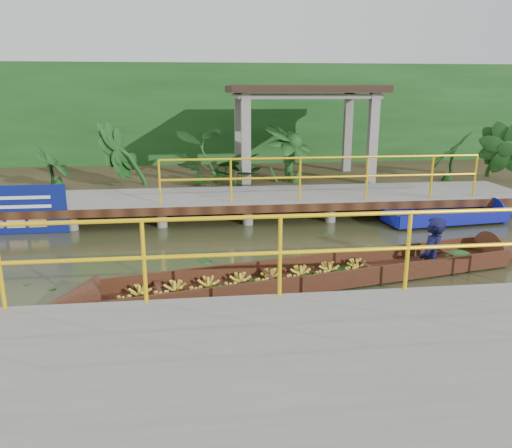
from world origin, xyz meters
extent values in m
plane|color=#2C2F17|center=(0.00, 0.00, 0.00)|extent=(80.00, 80.00, 0.00)
cube|color=#302918|center=(0.00, 7.50, 0.23)|extent=(30.00, 8.00, 0.45)
cube|color=slate|center=(0.00, 3.50, 0.50)|extent=(16.00, 2.00, 0.15)
cube|color=black|center=(0.00, 2.50, 0.42)|extent=(16.00, 0.12, 0.18)
cylinder|color=yellow|center=(2.75, 2.55, 1.57)|extent=(7.50, 0.05, 0.05)
cylinder|color=yellow|center=(2.75, 2.55, 1.12)|extent=(7.50, 0.05, 0.05)
cylinder|color=yellow|center=(2.75, 2.55, 1.07)|extent=(0.05, 0.05, 1.00)
cylinder|color=slate|center=(-4.00, 2.70, 0.22)|extent=(0.24, 0.24, 0.55)
cylinder|color=slate|center=(-4.00, 4.30, 0.22)|extent=(0.24, 0.24, 0.55)
cylinder|color=slate|center=(-2.00, 2.70, 0.22)|extent=(0.24, 0.24, 0.55)
cylinder|color=slate|center=(-2.00, 4.30, 0.22)|extent=(0.24, 0.24, 0.55)
cylinder|color=slate|center=(0.00, 2.70, 0.22)|extent=(0.24, 0.24, 0.55)
cylinder|color=slate|center=(0.00, 4.30, 0.22)|extent=(0.24, 0.24, 0.55)
cylinder|color=slate|center=(2.00, 2.70, 0.22)|extent=(0.24, 0.24, 0.55)
cylinder|color=slate|center=(2.00, 4.30, 0.22)|extent=(0.24, 0.24, 0.55)
cylinder|color=slate|center=(4.00, 2.70, 0.22)|extent=(0.24, 0.24, 0.55)
cylinder|color=slate|center=(4.00, 4.30, 0.22)|extent=(0.24, 0.24, 0.55)
cylinder|color=slate|center=(6.00, 2.70, 0.22)|extent=(0.24, 0.24, 0.55)
cylinder|color=slate|center=(6.00, 4.30, 0.22)|extent=(0.24, 0.24, 0.55)
cylinder|color=slate|center=(0.00, 2.70, 0.22)|extent=(0.24, 0.24, 0.55)
cube|color=slate|center=(1.00, -4.20, 0.30)|extent=(18.00, 2.40, 0.70)
cylinder|color=yellow|center=(1.00, -3.05, 1.65)|extent=(10.00, 0.05, 0.05)
cylinder|color=yellow|center=(1.00, -3.05, 1.20)|extent=(10.00, 0.05, 0.05)
cylinder|color=yellow|center=(1.00, -3.05, 1.15)|extent=(0.05, 0.05, 1.00)
cube|color=slate|center=(1.20, 5.10, 1.60)|extent=(0.25, 0.25, 2.80)
cube|color=slate|center=(4.80, 5.10, 1.60)|extent=(0.25, 0.25, 2.80)
cube|color=slate|center=(1.20, 7.50, 1.60)|extent=(0.25, 0.25, 2.80)
cube|color=slate|center=(4.80, 7.50, 1.60)|extent=(0.25, 0.25, 2.80)
cube|color=slate|center=(3.00, 6.30, 2.90)|extent=(4.00, 2.60, 0.12)
cube|color=black|center=(3.00, 6.30, 3.10)|extent=(4.40, 3.00, 0.20)
cube|color=#153E13|center=(0.00, 10.00, 2.00)|extent=(30.00, 0.80, 4.00)
cube|color=#3B1710|center=(1.80, -1.08, 0.05)|extent=(7.04, 2.32, 0.05)
cube|color=#3B1710|center=(1.71, -0.65, 0.18)|extent=(6.87, 1.51, 0.30)
cube|color=#3B1710|center=(1.89, -1.51, 0.18)|extent=(6.87, 1.51, 0.30)
cone|color=#3B1710|center=(-2.01, -1.89, 0.12)|extent=(1.03, 1.01, 0.84)
cone|color=#3B1710|center=(5.62, -0.27, 0.12)|extent=(1.03, 1.01, 0.84)
ellipsoid|color=#153E13|center=(4.55, -0.50, 0.14)|extent=(0.56, 0.48, 0.23)
imported|color=black|center=(3.95, -0.63, 0.93)|extent=(0.72, 0.73, 1.70)
cube|color=#0C128A|center=(5.67, 2.25, 0.10)|extent=(2.95, 1.18, 0.10)
cube|color=#0C128A|center=(5.62, 2.68, 0.21)|extent=(2.85, 0.38, 0.29)
cube|color=#0C128A|center=(5.72, 1.83, 0.21)|extent=(2.85, 0.38, 0.29)
cube|color=#0C128A|center=(4.25, 2.09, 0.21)|extent=(0.16, 0.86, 0.29)
cone|color=#0C128A|center=(7.28, 2.44, 0.15)|extent=(0.66, 0.86, 0.80)
cube|color=black|center=(5.19, 2.20, 0.25)|extent=(0.19, 0.87, 0.05)
imported|color=#153E13|center=(-4.00, 5.30, 1.32)|extent=(1.39, 1.39, 1.73)
imported|color=#153E13|center=(-2.00, 5.30, 1.32)|extent=(1.39, 1.39, 1.73)
imported|color=#153E13|center=(0.50, 5.30, 1.32)|extent=(1.39, 1.39, 1.73)
imported|color=#153E13|center=(2.50, 5.30, 1.32)|extent=(1.39, 1.39, 1.73)
imported|color=#153E13|center=(7.50, 5.30, 1.32)|extent=(1.39, 1.39, 1.73)
imported|color=#153E13|center=(9.00, 5.30, 1.32)|extent=(1.39, 1.39, 1.73)
camera|label=1|loc=(-0.15, -8.64, 3.09)|focal=35.00mm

